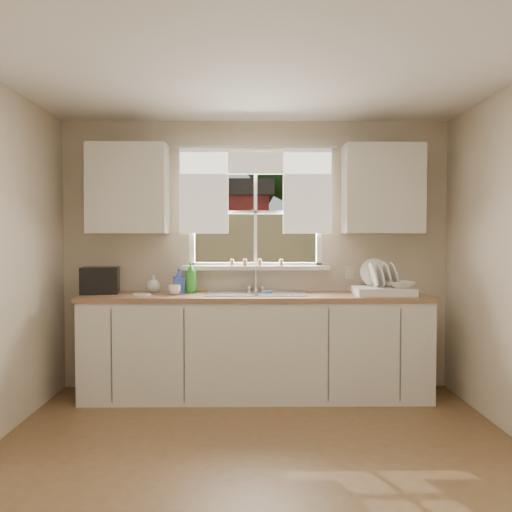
{
  "coord_description": "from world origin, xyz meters",
  "views": [
    {
      "loc": [
        -0.05,
        -3.09,
        1.42
      ],
      "look_at": [
        0.0,
        1.65,
        1.25
      ],
      "focal_mm": 38.0,
      "sensor_mm": 36.0,
      "label": 1
    }
  ],
  "objects_px": {
    "soap_bottle_a": "(191,277)",
    "cup": "(174,290)",
    "black_appliance": "(100,280)",
    "dish_rack": "(383,287)"
  },
  "relations": [
    {
      "from": "dish_rack",
      "to": "soap_bottle_a",
      "type": "xyz_separation_m",
      "value": [
        -1.7,
        0.18,
        0.07
      ]
    },
    {
      "from": "soap_bottle_a",
      "to": "cup",
      "type": "xyz_separation_m",
      "value": [
        -0.13,
        -0.16,
        -0.1
      ]
    },
    {
      "from": "dish_rack",
      "to": "cup",
      "type": "distance_m",
      "value": 1.83
    },
    {
      "from": "soap_bottle_a",
      "to": "cup",
      "type": "height_order",
      "value": "soap_bottle_a"
    },
    {
      "from": "cup",
      "to": "black_appliance",
      "type": "height_order",
      "value": "black_appliance"
    },
    {
      "from": "cup",
      "to": "black_appliance",
      "type": "xyz_separation_m",
      "value": [
        -0.68,
        0.13,
        0.07
      ]
    },
    {
      "from": "soap_bottle_a",
      "to": "black_appliance",
      "type": "distance_m",
      "value": 0.81
    },
    {
      "from": "black_appliance",
      "to": "cup",
      "type": "bearing_deg",
      "value": -20.28
    },
    {
      "from": "cup",
      "to": "soap_bottle_a",
      "type": "bearing_deg",
      "value": 69.35
    },
    {
      "from": "cup",
      "to": "black_appliance",
      "type": "distance_m",
      "value": 0.7
    }
  ]
}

